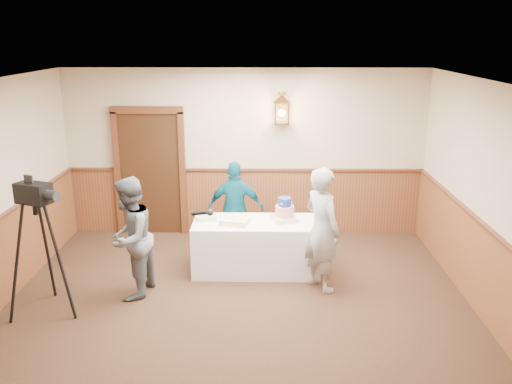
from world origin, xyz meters
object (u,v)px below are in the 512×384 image
display_table (256,246)px  interviewer (130,238)px  sheet_cake_green (206,218)px  baker (322,229)px  sheet_cake_yellow (235,221)px  tv_camera_rig (41,256)px  tiered_cake (285,212)px  assistant_p (236,208)px

display_table → interviewer: bearing=-153.2°
display_table → sheet_cake_green: 0.83m
baker → display_table: bearing=22.9°
display_table → interviewer: interviewer is taller
sheet_cake_yellow → tv_camera_rig: 2.57m
tiered_cake → baker: baker is taller
assistant_p → tv_camera_rig: 2.96m
interviewer → tv_camera_rig: 1.07m
sheet_cake_green → display_table: bearing=-5.3°
sheet_cake_yellow → interviewer: size_ratio=0.24×
sheet_cake_green → assistant_p: size_ratio=0.19×
baker → tv_camera_rig: (-3.45, -0.72, -0.10)m
sheet_cake_yellow → interviewer: 1.50m
sheet_cake_yellow → sheet_cake_green: bearing=158.9°
assistant_p → display_table: bearing=118.8°
tiered_cake → tv_camera_rig: (-2.98, -1.34, -0.14)m
assistant_p → interviewer: bearing=50.6°
sheet_cake_green → baker: baker is taller
sheet_cake_yellow → tv_camera_rig: tv_camera_rig is taller
tiered_cake → interviewer: bearing=-156.6°
baker → interviewer: bearing=61.3°
tiered_cake → sheet_cake_green: (-1.12, 0.01, -0.10)m
interviewer → baker: size_ratio=0.95×
assistant_p → tv_camera_rig: (-2.25, -1.92, 0.01)m
display_table → sheet_cake_green: sheet_cake_green is taller
sheet_cake_yellow → tv_camera_rig: bearing=-152.6°
display_table → tv_camera_rig: size_ratio=1.08×
tiered_cake → interviewer: size_ratio=0.26×
tiered_cake → sheet_cake_yellow: 0.73m
display_table → sheet_cake_yellow: bearing=-162.1°
tiered_cake → assistant_p: size_ratio=0.29×
sheet_cake_green → assistant_p: 0.70m
tiered_cake → display_table: bearing=-171.6°
sheet_cake_green → interviewer: 1.25m
sheet_cake_green → tv_camera_rig: bearing=-144.1°
sheet_cake_yellow → baker: baker is taller
display_table → assistant_p: (-0.33, 0.65, 0.36)m
interviewer → assistant_p: (1.28, 1.46, -0.07)m
sheet_cake_green → interviewer: interviewer is taller
display_table → tiered_cake: 0.65m
sheet_cake_yellow → interviewer: (-1.31, -0.72, 0.01)m
display_table → tv_camera_rig: 2.90m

